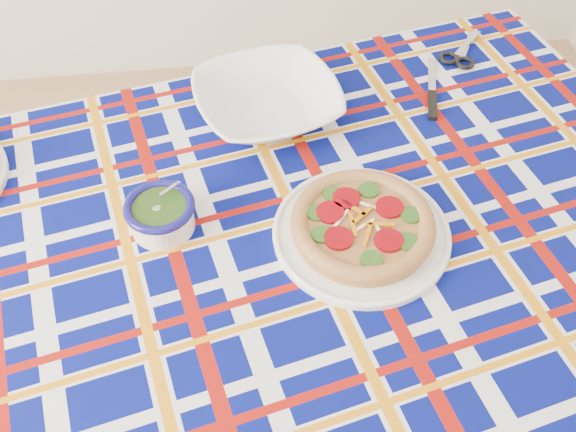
{
  "coord_description": "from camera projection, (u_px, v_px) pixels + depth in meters",
  "views": [
    {
      "loc": [
        0.4,
        -0.4,
        1.71
      ],
      "look_at": [
        0.49,
        0.37,
        0.82
      ],
      "focal_mm": 40.0,
      "sensor_mm": 36.0,
      "label": 1
    }
  ],
  "objects": [
    {
      "name": "dining_table",
      "position": [
        266.0,
        273.0,
        1.22
      ],
      "size": [
        1.88,
        1.4,
        0.79
      ],
      "rotation": [
        0.0,
        0.0,
        0.22
      ],
      "color": "brown",
      "rests_on": "floor"
    },
    {
      "name": "serving_bowl",
      "position": [
        267.0,
        102.0,
        1.37
      ],
      "size": [
        0.37,
        0.37,
        0.07
      ],
      "primitive_type": "imported",
      "rotation": [
        0.0,
        0.0,
        0.24
      ],
      "color": "white",
      "rests_on": "tablecloth"
    },
    {
      "name": "kitchen_scissors",
      "position": [
        467.0,
        44.0,
        1.56
      ],
      "size": [
        0.19,
        0.21,
        0.02
      ],
      "primitive_type": null,
      "rotation": [
        0.0,
        0.0,
        0.94
      ],
      "color": "silver",
      "rests_on": "tablecloth"
    },
    {
      "name": "table_knife",
      "position": [
        432.0,
        76.0,
        1.48
      ],
      "size": [
        0.08,
        0.24,
        0.01
      ],
      "primitive_type": null,
      "rotation": [
        0.0,
        0.0,
        1.31
      ],
      "color": "silver",
      "rests_on": "tablecloth"
    },
    {
      "name": "pesto_bowl",
      "position": [
        161.0,
        213.0,
        1.16
      ],
      "size": [
        0.17,
        0.17,
        0.08
      ],
      "primitive_type": null,
      "rotation": [
        0.0,
        0.0,
        0.37
      ],
      "color": "#19320D",
      "rests_on": "tablecloth"
    },
    {
      "name": "main_focaccia_plate",
      "position": [
        362.0,
        225.0,
        1.15
      ],
      "size": [
        0.43,
        0.43,
        0.06
      ],
      "primitive_type": null,
      "rotation": [
        0.0,
        0.0,
        0.34
      ],
      "color": "#A66D3B",
      "rests_on": "tablecloth"
    },
    {
      "name": "tablecloth",
      "position": [
        265.0,
        265.0,
        1.2
      ],
      "size": [
        1.92,
        1.44,
        0.11
      ],
      "primitive_type": null,
      "rotation": [
        0.0,
        0.0,
        0.22
      ],
      "color": "#050C62",
      "rests_on": "dining_table"
    }
  ]
}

